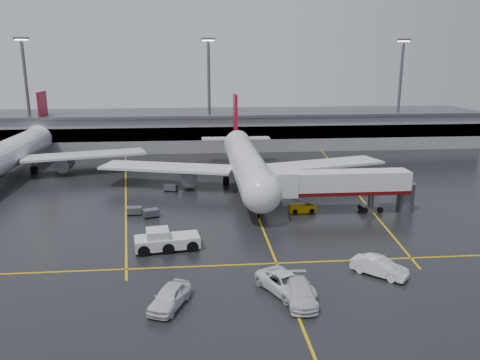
{
  "coord_description": "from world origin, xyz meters",
  "views": [
    {
      "loc": [
        -8.07,
        -67.19,
        20.66
      ],
      "look_at": [
        -2.0,
        -2.0,
        4.0
      ],
      "focal_mm": 35.35,
      "sensor_mm": 36.0,
      "label": 1
    }
  ],
  "objects": [
    {
      "name": "light_mast_mid",
      "position": [
        -5.0,
        42.0,
        14.47
      ],
      "size": [
        3.0,
        1.2,
        25.45
      ],
      "color": "#595B60",
      "rests_on": "ground"
    },
    {
      "name": "apron_line_right",
      "position": [
        18.0,
        10.0,
        0.01
      ],
      "size": [
        7.57,
        69.64,
        0.02
      ],
      "primitive_type": "cube",
      "rotation": [
        0.0,
        0.0,
        -0.1
      ],
      "color": "gold",
      "rests_on": "ground"
    },
    {
      "name": "apron_line_centre",
      "position": [
        0.0,
        0.0,
        0.01
      ],
      "size": [
        0.25,
        90.0,
        0.02
      ],
      "primitive_type": "cube",
      "color": "gold",
      "rests_on": "ground"
    },
    {
      "name": "baggage_cart_b",
      "position": [
        -16.81,
        -4.32,
        0.63
      ],
      "size": [
        2.07,
        1.41,
        1.12
      ],
      "color": "#595B60",
      "rests_on": "ground"
    },
    {
      "name": "service_van_c",
      "position": [
        9.6,
        -25.69,
        0.91
      ],
      "size": [
        5.3,
        5.19,
        1.81
      ],
      "primitive_type": "imported",
      "rotation": [
        0.0,
        0.0,
        0.81
      ],
      "color": "silver",
      "rests_on": "ground"
    },
    {
      "name": "second_airliner",
      "position": [
        -42.0,
        21.7,
        4.21
      ],
      "size": [
        48.8,
        45.6,
        14.1
      ],
      "color": "silver",
      "rests_on": "ground"
    },
    {
      "name": "jet_bridge",
      "position": [
        11.87,
        -6.0,
        3.93
      ],
      "size": [
        19.9,
        3.4,
        6.05
      ],
      "color": "silver",
      "rests_on": "ground"
    },
    {
      "name": "main_airliner",
      "position": [
        0.0,
        9.7,
        4.21
      ],
      "size": [
        48.8,
        45.6,
        14.1
      ],
      "color": "silver",
      "rests_on": "ground"
    },
    {
      "name": "service_van_a",
      "position": [
        -0.24,
        -28.44,
        0.91
      ],
      "size": [
        5.61,
        7.22,
        1.82
      ],
      "primitive_type": "imported",
      "rotation": [
        0.0,
        0.0,
        0.46
      ],
      "color": "white",
      "rests_on": "ground"
    },
    {
      "name": "ground",
      "position": [
        0.0,
        0.0,
        0.0
      ],
      "size": [
        220.0,
        220.0,
        0.0
      ],
      "primitive_type": "plane",
      "color": "black",
      "rests_on": "ground"
    },
    {
      "name": "pushback_tractor",
      "position": [
        -11.82,
        -17.13,
        1.01
      ],
      "size": [
        7.47,
        3.99,
        2.55
      ],
      "color": "silver",
      "rests_on": "ground"
    },
    {
      "name": "apron_line_left",
      "position": [
        -20.0,
        10.0,
        0.01
      ],
      "size": [
        9.99,
        69.35,
        0.02
      ],
      "primitive_type": "cube",
      "rotation": [
        0.0,
        0.0,
        0.14
      ],
      "color": "gold",
      "rests_on": "ground"
    },
    {
      "name": "baggage_cart_c",
      "position": [
        -12.4,
        7.43,
        0.63
      ],
      "size": [
        2.29,
        1.83,
        1.12
      ],
      "color": "#595B60",
      "rests_on": "ground"
    },
    {
      "name": "terminal",
      "position": [
        0.0,
        47.93,
        4.32
      ],
      "size": [
        122.0,
        19.0,
        8.6
      ],
      "color": "gray",
      "rests_on": "ground"
    },
    {
      "name": "light_mast_right",
      "position": [
        40.0,
        42.0,
        14.47
      ],
      "size": [
        3.0,
        1.2,
        25.45
      ],
      "color": "#595B60",
      "rests_on": "ground"
    },
    {
      "name": "belt_loader",
      "position": [
        6.46,
        -5.16,
        0.56
      ],
      "size": [
        3.63,
        1.78,
        2.27
      ],
      "color": "#CD8E01",
      "rests_on": "ground"
    },
    {
      "name": "baggage_cart_a",
      "position": [
        -14.42,
        -5.57,
        0.63
      ],
      "size": [
        2.32,
        1.9,
        1.12
      ],
      "color": "#595B60",
      "rests_on": "ground"
    },
    {
      "name": "service_van_b",
      "position": [
        0.68,
        -30.14,
        0.87
      ],
      "size": [
        2.68,
        6.07,
        1.73
      ],
      "primitive_type": "imported",
      "rotation": [
        0.0,
        0.0,
        -0.04
      ],
      "color": "silver",
      "rests_on": "ground"
    },
    {
      "name": "service_van_d",
      "position": [
        -10.69,
        -29.97,
        0.93
      ],
      "size": [
        4.09,
        5.89,
        1.86
      ],
      "primitive_type": "imported",
      "rotation": [
        0.0,
        0.0,
        -0.39
      ],
      "color": "silver",
      "rests_on": "ground"
    },
    {
      "name": "apron_line_stop",
      "position": [
        0.0,
        -22.0,
        0.01
      ],
      "size": [
        60.0,
        0.25,
        0.02
      ],
      "primitive_type": "cube",
      "color": "gold",
      "rests_on": "ground"
    },
    {
      "name": "light_mast_left",
      "position": [
        -45.0,
        42.0,
        14.47
      ],
      "size": [
        3.0,
        1.2,
        25.45
      ],
      "color": "#595B60",
      "rests_on": "ground"
    }
  ]
}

